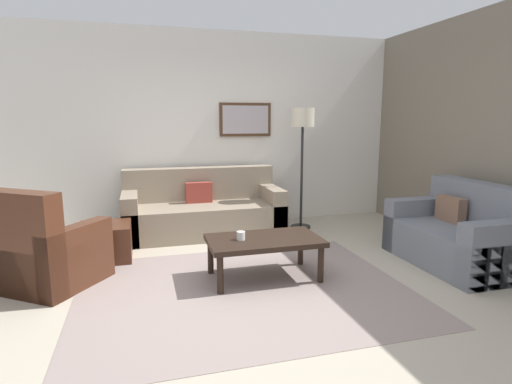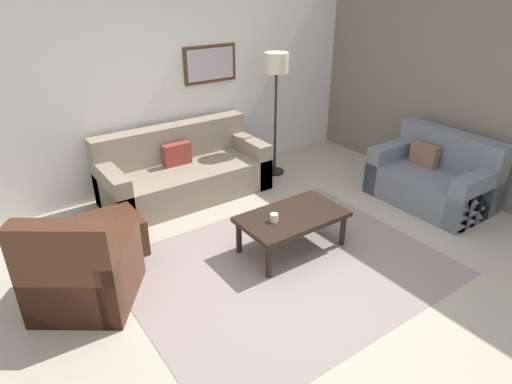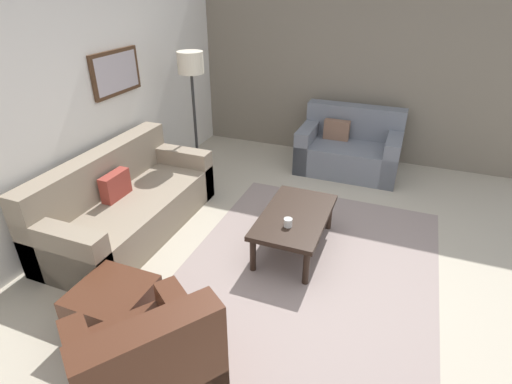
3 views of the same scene
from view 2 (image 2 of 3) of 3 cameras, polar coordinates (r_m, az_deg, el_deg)
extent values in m
plane|color=#B2A893|center=(4.47, 3.87, -9.72)|extent=(8.00, 8.00, 0.00)
cube|color=silver|center=(5.98, -11.92, 13.99)|extent=(6.00, 0.12, 2.80)
cube|color=slate|center=(6.12, 27.37, 11.95)|extent=(0.12, 5.20, 2.80)
cube|color=gray|center=(4.46, 3.87, -9.68)|extent=(2.99, 2.36, 0.01)
cube|color=gray|center=(5.79, -9.00, 1.36)|extent=(2.11, 0.92, 0.42)
cube|color=gray|center=(5.99, -10.64, 4.48)|extent=(2.11, 0.24, 0.88)
cube|color=gray|center=(5.45, -18.03, -0.17)|extent=(0.20, 0.92, 0.62)
cube|color=gray|center=(6.18, -1.15, 4.37)|extent=(0.20, 0.92, 0.62)
cube|color=#99382D|center=(5.74, -10.18, 4.84)|extent=(0.36, 0.12, 0.28)
cube|color=slate|center=(5.98, 21.51, 0.57)|extent=(0.88, 1.39, 0.42)
cube|color=slate|center=(6.14, 23.58, 3.24)|extent=(0.24, 1.39, 0.88)
cube|color=slate|center=(6.24, 17.26, 3.35)|extent=(0.88, 0.20, 0.62)
cube|color=slate|center=(5.68, 26.52, -0.68)|extent=(0.88, 0.20, 0.62)
cube|color=brown|center=(6.03, 20.94, 4.54)|extent=(0.12, 0.36, 0.28)
cube|color=#4C2819|center=(4.22, -21.00, -10.41)|extent=(1.12, 1.12, 0.44)
cube|color=#4C2819|center=(3.86, -23.11, -9.97)|extent=(0.77, 0.63, 0.95)
cube|color=#4C2819|center=(4.07, -16.93, -9.80)|extent=(0.60, 0.74, 0.60)
cube|color=#4C2819|center=(4.30, -25.19, -9.23)|extent=(0.60, 0.74, 0.60)
cube|color=#4C2819|center=(4.81, -18.00, -5.34)|extent=(0.56, 0.56, 0.40)
cylinder|color=black|center=(4.23, 1.67, -8.95)|extent=(0.06, 0.06, 0.36)
cylinder|color=black|center=(4.79, 11.16, -4.89)|extent=(0.06, 0.06, 0.36)
cylinder|color=black|center=(4.59, -2.22, -5.87)|extent=(0.06, 0.06, 0.36)
cylinder|color=black|center=(5.11, 7.03, -2.46)|extent=(0.06, 0.06, 0.36)
cube|color=black|center=(4.55, 4.71, -3.21)|extent=(1.10, 0.64, 0.05)
cylinder|color=white|center=(4.39, 2.35, -3.32)|extent=(0.08, 0.08, 0.08)
cylinder|color=black|center=(6.50, 2.39, 2.67)|extent=(0.28, 0.28, 0.03)
cylinder|color=#262626|center=(6.25, 2.51, 8.64)|extent=(0.04, 0.04, 1.45)
cylinder|color=beige|center=(6.05, 2.67, 16.38)|extent=(0.32, 0.32, 0.26)
cube|color=#472D1C|center=(6.16, -5.96, 16.15)|extent=(0.77, 0.04, 0.49)
cube|color=#B0A6AB|center=(6.15, -5.89, 16.13)|extent=(0.69, 0.01, 0.41)
camera|label=1|loc=(1.93, 66.64, -26.07)|focal=29.03mm
camera|label=3|loc=(2.26, -56.17, 12.46)|focal=28.07mm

